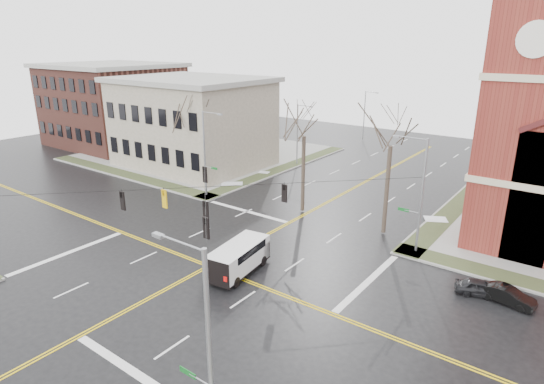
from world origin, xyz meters
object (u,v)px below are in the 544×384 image
Objects in this scene: tree_ne at (391,140)px; signal_pole_se at (206,349)px; parked_car_a at (480,288)px; parked_car_b at (507,295)px; signal_pole_ne at (420,193)px; signal_pole_nw at (206,151)px; tree_nw_near at (304,131)px; tree_nw_far at (190,122)px; streetlight_north_b at (365,114)px; streetlight_north_a at (298,132)px; cargo_van at (240,255)px.

signal_pole_se is at bearing -82.28° from tree_ne.
tree_ne is at bearing 39.96° from parked_car_a.
parked_car_a is at bearing 97.24° from parked_car_b.
parked_car_a is at bearing 73.15° from signal_pole_se.
signal_pole_ne is at bearing -29.21° from tree_ne.
tree_nw_near is (10.69, 2.21, 3.01)m from signal_pole_nw.
streetlight_north_b is at bearing 82.44° from tree_nw_far.
tree_ne is (23.21, 0.14, 0.85)m from tree_nw_far.
streetlight_north_b is at bearing 118.25° from tree_ne.
tree_nw_near is at bearing 115.36° from signal_pole_se.
tree_nw_near reaches higher than streetlight_north_a.
tree_ne is at bearing 150.79° from signal_pole_ne.
streetlight_north_b is at bearing 90.00° from streetlight_north_a.
signal_pole_ne reaches higher than parked_car_b.
signal_pole_se is at bearing -64.64° from tree_nw_near.
signal_pole_nw is 2.68× the size of parked_car_b.
parked_car_a is at bearing -9.65° from tree_nw_far.
tree_nw_far reaches higher than streetlight_north_a.
streetlight_north_b is 35.18m from tree_nw_far.
parked_car_a is (27.80, -40.26, -3.93)m from streetlight_north_b.
streetlight_north_a and streetlight_north_b have the same top height.
streetlight_north_a is at bearing 87.68° from signal_pole_nw.
tree_ne is at bearing 58.49° from cargo_van.
streetlight_north_a is at bearing 143.10° from signal_pole_ne.
signal_pole_se is at bearing 144.64° from parked_car_a.
signal_pole_se is 1.12× the size of streetlight_north_a.
tree_ne is (-3.38, 24.89, 3.32)m from signal_pole_se.
streetlight_north_a is 34.62m from parked_car_a.
signal_pole_se is at bearing -90.00° from signal_pole_ne.
cargo_van is (13.69, -10.67, -3.70)m from signal_pole_nw.
signal_pole_ne is 12.52m from tree_nw_near.
parked_car_b reaches higher than parked_car_a.
signal_pole_ne is 1.55× the size of cargo_van.
tree_nw_far is at bearing 176.23° from signal_pole_ne.
signal_pole_nw is 2.87× the size of parked_car_a.
tree_nw_near reaches higher than parked_car_b.
parked_car_a is at bearing -31.53° from tree_ne.
tree_nw_near is (14.64, 0.46, 0.54)m from tree_nw_far.
tree_nw_far is at bearing 156.07° from signal_pole_nw.
streetlight_north_a is (-21.97, 16.50, -0.48)m from signal_pole_ne.
streetlight_north_b reaches higher than cargo_van.
signal_pole_ne reaches higher than streetlight_north_b.
signal_pole_ne is 2.68× the size of parked_car_b.
parked_car_b is (16.38, 6.90, -0.70)m from cargo_van.
parked_car_b is (1.60, -0.01, 0.02)m from parked_car_a.
signal_pole_se is at bearing -60.91° from streetlight_north_a.
parked_car_b is at bearing -53.86° from streetlight_north_b.
tree_nw_near reaches higher than parked_car_a.
signal_pole_nw is 36.51m from streetlight_north_b.
cargo_van is at bearing -130.00° from signal_pole_ne.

